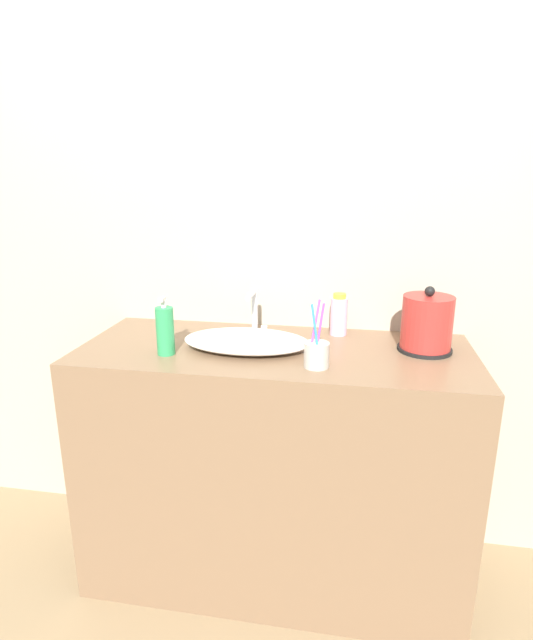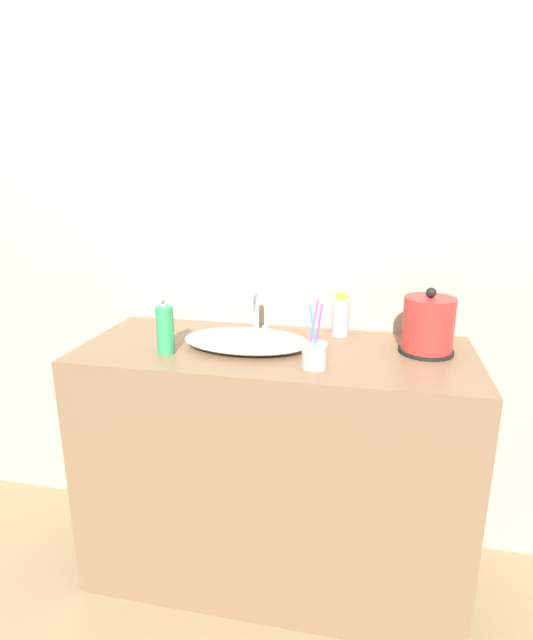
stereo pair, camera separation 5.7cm
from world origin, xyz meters
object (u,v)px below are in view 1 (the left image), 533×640
faucet (255,311)px  toothbrush_cup (317,354)px  shampoo_bottle (339,315)px  lotion_bottle (165,330)px  electric_kettle (427,325)px

faucet → toothbrush_cup: toothbrush_cup is taller
shampoo_bottle → lotion_bottle: bearing=-150.6°
faucet → lotion_bottle: (-0.26, -0.23, -0.02)m
faucet → shampoo_bottle: faucet is taller
toothbrush_cup → shampoo_bottle: 0.35m
faucet → electric_kettle: 0.59m
faucet → electric_kettle: electric_kettle is taller
toothbrush_cup → shampoo_bottle: (0.05, 0.34, 0.03)m
electric_kettle → faucet: bearing=175.6°
electric_kettle → toothbrush_cup: 0.41m
lotion_bottle → shampoo_bottle: bearing=29.4°
shampoo_bottle → electric_kettle: bearing=-23.9°
electric_kettle → shampoo_bottle: 0.32m
lotion_bottle → electric_kettle: bearing=12.1°
faucet → lotion_bottle: bearing=-138.3°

